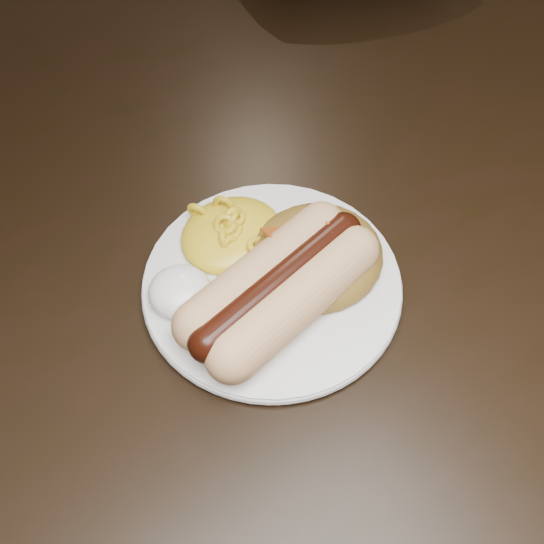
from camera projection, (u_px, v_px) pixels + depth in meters
floor at (183, 485)px, 1.16m from camera, size 4.00×4.00×0.00m
table at (105, 285)px, 0.62m from camera, size 1.60×0.90×0.75m
plate at (272, 283)px, 0.50m from camera, size 0.21×0.21×0.01m
hotdog at (280, 286)px, 0.47m from camera, size 0.14×0.09×0.04m
mac_and_cheese at (231, 225)px, 0.51m from camera, size 0.10×0.10×0.03m
sour_cream at (179, 287)px, 0.48m from camera, size 0.05×0.05×0.03m
taco_salad at (317, 247)px, 0.50m from camera, size 0.11×0.10×0.05m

